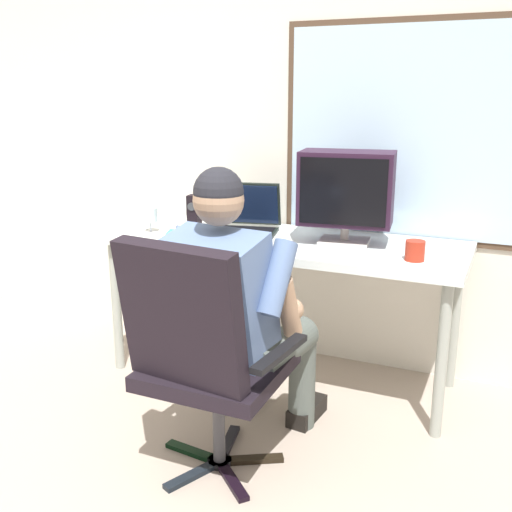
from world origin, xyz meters
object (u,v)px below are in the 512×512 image
office_chair (201,350)px  desk_speaker (194,210)px  wine_glass (150,216)px  laptop (244,219)px  cd_case (181,233)px  desk (281,252)px  crt_monitor (346,189)px  person_seated (237,308)px  coffee_mug (415,251)px

office_chair → desk_speaker: office_chair is taller
desk_speaker → wine_glass: bearing=-113.4°
office_chair → laptop: (-0.29, 1.01, 0.27)m
office_chair → laptop: size_ratio=2.38×
cd_case → desk_speaker: bearing=101.9°
desk → crt_monitor: size_ratio=3.89×
wine_glass → cd_case: size_ratio=0.74×
laptop → cd_case: bearing=-146.8°
cd_case → person_seated: bearing=-43.9°
desk → laptop: bearing=163.3°
desk → person_seated: 0.69m
person_seated → desk_speaker: size_ratio=7.39×
crt_monitor → wine_glass: size_ratio=3.57×
person_seated → crt_monitor: 0.85m
person_seated → coffee_mug: bearing=41.8°
crt_monitor → laptop: 0.59m
office_chair → wine_glass: office_chair is taller
desk_speaker → cd_case: 0.24m
person_seated → wine_glass: size_ratio=9.26×
person_seated → crt_monitor: (0.24, 0.72, 0.39)m
cd_case → crt_monitor: bearing=10.1°
laptop → cd_case: 0.34m
desk_speaker → coffee_mug: bearing=-11.4°
wine_glass → coffee_mug: (1.35, 0.01, -0.04)m
desk_speaker → coffee_mug: size_ratio=1.84×
desk → desk_speaker: size_ratio=11.08×
desk → cd_case: 0.53m
desk_speaker → cd_case: desk_speaker is taller
crt_monitor → wine_glass: crt_monitor is taller
person_seated → coffee_mug: size_ratio=13.61×
crt_monitor → laptop: size_ratio=1.13×
crt_monitor → wine_glass: (-0.99, -0.19, -0.18)m
desk → laptop: size_ratio=4.39×
person_seated → laptop: (-0.31, 0.75, 0.19)m
crt_monitor → wine_glass: bearing=-169.3°
wine_glass → coffee_mug: size_ratio=1.47×
laptop → desk_speaker: laptop is taller
wine_glass → person_seated: bearing=-35.2°
office_chair → cd_case: bearing=124.4°
wine_glass → desk_speaker: size_ratio=0.80×
office_chair → wine_glass: (-0.72, 0.78, 0.29)m
person_seated → desk_speaker: person_seated is taller
person_seated → wine_glass: 0.94m
wine_glass → cd_case: 0.18m
office_chair → wine_glass: bearing=132.7°
desk → cd_case: bearing=-167.8°
office_chair → coffee_mug: bearing=51.7°
crt_monitor → cd_case: (-0.83, -0.15, -0.26)m
office_chair → crt_monitor: crt_monitor is taller
person_seated → laptop: bearing=112.7°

